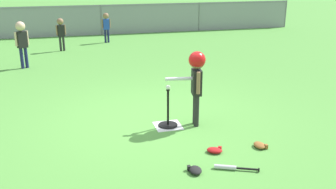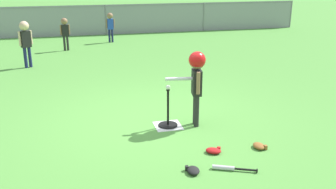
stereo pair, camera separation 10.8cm
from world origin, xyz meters
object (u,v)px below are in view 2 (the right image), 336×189
(fielder_near_left, at_px, (25,38))
(glove_by_plate, at_px, (214,151))
(batting_tee, at_px, (168,120))
(glove_near_bats, at_px, (193,170))
(baseball_on_tee, at_px, (168,87))
(fielder_deep_left, at_px, (65,30))
(spare_bat_silver, at_px, (228,168))
(glove_tossed_aside, at_px, (259,146))
(fielder_deep_center, at_px, (110,23))
(batter_child, at_px, (196,74))

(fielder_near_left, relative_size, glove_by_plate, 4.49)
(batting_tee, relative_size, glove_near_bats, 2.69)
(baseball_on_tee, relative_size, fielder_deep_left, 0.07)
(spare_bat_silver, xyz_separation_m, glove_tossed_aside, (0.68, 0.49, 0.01))
(glove_tossed_aside, bearing_deg, fielder_near_left, 122.74)
(fielder_deep_center, height_order, fielder_near_left, fielder_near_left)
(batter_child, height_order, fielder_deep_center, batter_child)
(batting_tee, bearing_deg, batter_child, -8.64)
(baseball_on_tee, distance_m, glove_by_plate, 1.34)
(baseball_on_tee, distance_m, glove_tossed_aside, 1.69)
(glove_near_bats, height_order, glove_tossed_aside, same)
(baseball_on_tee, height_order, glove_tossed_aside, baseball_on_tee)
(baseball_on_tee, height_order, glove_by_plate, baseball_on_tee)
(fielder_deep_left, xyz_separation_m, fielder_deep_center, (1.51, 1.07, 0.00))
(fielder_deep_center, xyz_separation_m, glove_tossed_aside, (1.27, -8.88, -0.62))
(batter_child, relative_size, spare_bat_silver, 2.26)
(batter_child, bearing_deg, glove_tossed_aside, -58.65)
(glove_near_bats, relative_size, glove_tossed_aside, 1.06)
(fielder_deep_center, bearing_deg, batter_child, -85.44)
(fielder_deep_left, bearing_deg, spare_bat_silver, -75.82)
(fielder_deep_center, xyz_separation_m, glove_by_plate, (0.57, -8.87, -0.62))
(spare_bat_silver, distance_m, glove_near_bats, 0.47)
(batting_tee, xyz_separation_m, glove_tossed_aside, (1.10, -1.12, -0.06))
(batter_child, distance_m, glove_near_bats, 1.80)
(fielder_deep_center, distance_m, glove_tossed_aside, 8.99)
(baseball_on_tee, bearing_deg, glove_tossed_aside, -45.70)
(fielder_deep_left, height_order, glove_tossed_aside, fielder_deep_left)
(batting_tee, distance_m, batter_child, 0.92)
(fielder_near_left, bearing_deg, baseball_on_tee, -60.61)
(fielder_near_left, bearing_deg, batter_child, -56.95)
(glove_tossed_aside, bearing_deg, glove_near_bats, -158.82)
(fielder_deep_center, relative_size, fielder_near_left, 0.85)
(batting_tee, relative_size, batter_child, 0.51)
(batter_child, distance_m, fielder_deep_left, 7.09)
(batter_child, distance_m, spare_bat_silver, 1.77)
(glove_near_bats, bearing_deg, batting_tee, 88.07)
(batter_child, distance_m, glove_by_plate, 1.35)
(batting_tee, distance_m, baseball_on_tee, 0.57)
(fielder_near_left, distance_m, glove_near_bats, 6.81)
(spare_bat_silver, bearing_deg, fielder_near_left, 115.85)
(batter_child, height_order, glove_near_bats, batter_child)
(baseball_on_tee, height_order, fielder_near_left, fielder_near_left)
(glove_tossed_aside, bearing_deg, spare_bat_silver, -144.28)
(batter_child, bearing_deg, fielder_near_left, 123.05)
(fielder_near_left, relative_size, glove_near_bats, 5.14)
(batter_child, distance_m, fielder_near_left, 5.68)
(fielder_near_left, bearing_deg, fielder_deep_center, 51.20)
(fielder_deep_left, distance_m, fielder_deep_center, 1.86)
(fielder_near_left, xyz_separation_m, glove_by_plate, (3.04, -5.79, -0.74))
(glove_near_bats, bearing_deg, glove_tossed_aside, 21.18)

